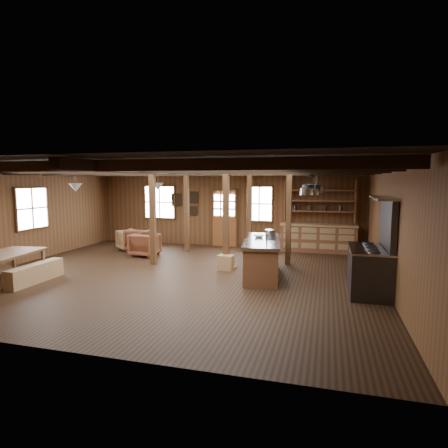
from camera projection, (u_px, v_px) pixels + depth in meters
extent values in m
cube|color=black|center=(179.00, 275.00, 9.71)|extent=(10.00, 9.00, 0.02)
cube|color=black|center=(177.00, 166.00, 9.38)|extent=(10.00, 9.00, 0.02)
cube|color=#563118|center=(18.00, 216.00, 10.87)|extent=(0.02, 9.00, 2.80)
cube|color=#563118|center=(390.00, 228.00, 8.21)|extent=(0.02, 9.00, 2.80)
cube|color=#563118|center=(225.00, 209.00, 13.86)|extent=(10.00, 0.02, 2.80)
cube|color=#563118|center=(54.00, 256.00, 5.22)|extent=(10.00, 0.02, 2.80)
cube|color=black|center=(94.00, 166.00, 6.04)|extent=(9.80, 0.12, 0.18)
cube|color=black|center=(139.00, 169.00, 7.48)|extent=(9.80, 0.12, 0.18)
cube|color=black|center=(169.00, 170.00, 8.91)|extent=(9.80, 0.12, 0.18)
cube|color=black|center=(191.00, 172.00, 10.35)|extent=(9.80, 0.12, 0.18)
cube|color=black|center=(208.00, 173.00, 11.78)|extent=(9.80, 0.12, 0.18)
cube|color=black|center=(219.00, 173.00, 13.03)|extent=(9.80, 0.12, 0.18)
cube|color=black|center=(177.00, 171.00, 9.39)|extent=(0.18, 8.82, 0.18)
cube|color=#412512|center=(153.00, 217.00, 10.82)|extent=(0.15, 0.15, 2.80)
cube|color=#412512|center=(187.00, 211.00, 12.87)|extent=(0.15, 0.15, 2.80)
cube|color=#412512|center=(226.00, 219.00, 10.23)|extent=(0.15, 0.15, 2.80)
cube|color=#412512|center=(249.00, 212.00, 12.29)|extent=(0.15, 0.15, 2.80)
cube|color=#412512|center=(289.00, 217.00, 10.77)|extent=(0.15, 0.15, 2.80)
cube|color=brown|center=(224.00, 231.00, 13.90)|extent=(0.90, 0.06, 1.10)
cube|color=#412512|center=(212.00, 218.00, 13.97)|extent=(0.06, 0.08, 2.10)
cube|color=#412512|center=(237.00, 218.00, 13.71)|extent=(0.06, 0.08, 2.10)
cube|color=#412512|center=(224.00, 189.00, 13.72)|extent=(1.02, 0.08, 0.06)
cube|color=white|center=(224.00, 205.00, 13.78)|extent=(0.84, 0.02, 0.90)
cube|color=white|center=(160.00, 202.00, 14.48)|extent=(1.20, 0.02, 1.20)
cube|color=#412512|center=(160.00, 202.00, 14.48)|extent=(1.32, 0.06, 1.32)
cube|color=white|center=(259.00, 204.00, 13.44)|extent=(0.90, 0.02, 1.20)
cube|color=#412512|center=(259.00, 204.00, 13.44)|extent=(1.02, 0.06, 1.32)
cube|color=white|center=(32.00, 208.00, 11.31)|extent=(0.02, 1.20, 1.20)
cube|color=#412512|center=(32.00, 208.00, 11.31)|extent=(0.14, 1.24, 1.32)
cube|color=beige|center=(191.00, 197.00, 14.11)|extent=(0.50, 0.03, 0.40)
cube|color=black|center=(191.00, 197.00, 14.10)|extent=(0.55, 0.02, 0.45)
cube|color=beige|center=(177.00, 200.00, 14.28)|extent=(0.35, 0.03, 0.45)
cube|color=black|center=(176.00, 200.00, 14.27)|extent=(0.40, 0.02, 0.50)
cube|color=beige|center=(191.00, 211.00, 14.17)|extent=(0.40, 0.03, 0.30)
cube|color=black|center=(191.00, 211.00, 14.16)|extent=(0.45, 0.02, 0.35)
cube|color=brown|center=(318.00, 239.00, 12.77)|extent=(2.50, 0.55, 0.90)
cube|color=olive|center=(319.00, 225.00, 12.69)|extent=(2.55, 0.60, 0.06)
cube|color=brown|center=(319.00, 211.00, 12.71)|extent=(2.30, 0.35, 0.04)
cube|color=brown|center=(319.00, 201.00, 12.67)|extent=(2.30, 0.35, 0.04)
cube|color=brown|center=(320.00, 191.00, 12.62)|extent=(2.30, 0.35, 0.04)
cube|color=brown|center=(285.00, 200.00, 12.97)|extent=(0.04, 0.35, 1.40)
cube|color=brown|center=(355.00, 201.00, 12.36)|extent=(0.04, 0.35, 1.40)
cylinder|color=#313134|center=(75.00, 175.00, 10.20)|extent=(0.02, 0.02, 0.45)
cone|color=silver|center=(76.00, 187.00, 10.24)|extent=(0.36, 0.36, 0.22)
cylinder|color=#313134|center=(157.00, 176.00, 11.72)|extent=(0.02, 0.02, 0.45)
cone|color=silver|center=(158.00, 186.00, 11.75)|extent=(0.36, 0.36, 0.22)
cylinder|color=#313134|center=(313.00, 176.00, 8.81)|extent=(0.04, 3.00, 0.04)
cylinder|color=#313134|center=(307.00, 182.00, 7.56)|extent=(0.01, 0.01, 0.26)
cylinder|color=#ADAFB4|center=(306.00, 192.00, 7.58)|extent=(0.26, 0.26, 0.14)
cylinder|color=#313134|center=(308.00, 180.00, 7.83)|extent=(0.01, 0.01, 0.20)
cylinder|color=#313134|center=(308.00, 188.00, 7.85)|extent=(0.25, 0.25, 0.14)
cylinder|color=#313134|center=(313.00, 182.00, 8.10)|extent=(0.01, 0.01, 0.29)
cylinder|color=#ADAFB4|center=(313.00, 192.00, 8.13)|extent=(0.26, 0.26, 0.14)
cylinder|color=#313134|center=(316.00, 180.00, 8.37)|extent=(0.01, 0.01, 0.21)
cylinder|color=#313134|center=(316.00, 188.00, 8.39)|extent=(0.22, 0.22, 0.14)
cylinder|color=#313134|center=(317.00, 181.00, 8.66)|extent=(0.01, 0.01, 0.22)
cylinder|color=#ADAFB4|center=(317.00, 188.00, 8.68)|extent=(0.28, 0.28, 0.14)
cylinder|color=#313134|center=(315.00, 181.00, 8.96)|extent=(0.01, 0.01, 0.26)
cylinder|color=#313134|center=(315.00, 190.00, 8.98)|extent=(0.23, 0.23, 0.14)
cylinder|color=#313134|center=(318.00, 182.00, 9.23)|extent=(0.01, 0.01, 0.27)
cylinder|color=#ADAFB4|center=(317.00, 190.00, 9.26)|extent=(0.27, 0.27, 0.14)
cylinder|color=#313134|center=(316.00, 180.00, 9.53)|extent=(0.01, 0.01, 0.21)
cylinder|color=#313134|center=(316.00, 187.00, 9.55)|extent=(0.20, 0.20, 0.14)
cylinder|color=#313134|center=(312.00, 180.00, 9.85)|extent=(0.01, 0.01, 0.20)
cylinder|color=#ADAFB4|center=(312.00, 187.00, 9.87)|extent=(0.26, 0.26, 0.14)
cylinder|color=#313134|center=(317.00, 181.00, 10.10)|extent=(0.01, 0.01, 0.24)
cylinder|color=#313134|center=(317.00, 188.00, 10.12)|extent=(0.20, 0.20, 0.14)
cube|color=brown|center=(262.00, 259.00, 9.59)|extent=(1.10, 2.48, 0.86)
cube|color=#ADAFB4|center=(263.00, 241.00, 9.54)|extent=(1.20, 2.59, 0.08)
cylinder|color=#313134|center=(258.00, 245.00, 8.97)|extent=(0.44, 0.44, 0.06)
cylinder|color=#ADAFB4|center=(267.00, 239.00, 8.90)|extent=(0.03, 0.03, 0.30)
cube|color=olive|center=(226.00, 263.00, 10.23)|extent=(0.48, 0.35, 0.41)
cube|color=#313134|center=(370.00, 271.00, 8.11)|extent=(0.85, 1.60, 0.96)
cube|color=#ADAFB4|center=(371.00, 249.00, 8.06)|extent=(0.87, 1.62, 0.04)
cube|color=#313134|center=(388.00, 223.00, 7.90)|extent=(0.12, 1.60, 1.06)
cube|color=#ADAFB4|center=(383.00, 198.00, 7.87)|extent=(0.40, 1.70, 0.05)
imported|color=#8B613F|center=(7.00, 267.00, 9.20)|extent=(1.27, 2.01, 0.67)
cube|color=olive|center=(35.00, 273.00, 8.99)|extent=(0.30, 1.62, 0.45)
imported|color=brown|center=(145.00, 245.00, 12.11)|extent=(0.83, 0.86, 0.74)
imported|color=brown|center=(139.00, 240.00, 13.02)|extent=(0.98, 1.00, 0.77)
imported|color=#997045|center=(130.00, 240.00, 13.20)|extent=(1.06, 1.06, 0.70)
cylinder|color=#ADAFB4|center=(270.00, 233.00, 10.18)|extent=(0.28, 0.28, 0.17)
imported|color=silver|center=(259.00, 236.00, 9.88)|extent=(0.35, 0.35, 0.07)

